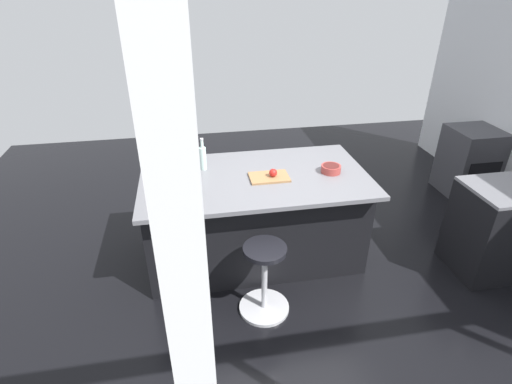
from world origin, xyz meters
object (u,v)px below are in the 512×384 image
(oven_range, at_px, (469,161))
(cutting_board, at_px, (269,177))
(kitchen_island, at_px, (254,216))
(water_bottle, at_px, (203,157))
(apple_red, at_px, (273,173))
(stool_by_window, at_px, (264,281))
(fruit_bowl, at_px, (331,168))

(oven_range, height_order, cutting_board, cutting_board)
(kitchen_island, xyz_separation_m, water_bottle, (0.46, -0.19, 0.60))
(apple_red, bearing_deg, oven_range, -160.73)
(stool_by_window, height_order, fruit_bowl, fruit_bowl)
(kitchen_island, height_order, fruit_bowl, fruit_bowl)
(stool_by_window, distance_m, fruit_bowl, 1.22)
(oven_range, height_order, fruit_bowl, fruit_bowl)
(stool_by_window, distance_m, cutting_board, 0.94)
(oven_range, xyz_separation_m, fruit_bowl, (2.30, 0.98, 0.55))
(cutting_board, relative_size, water_bottle, 1.15)
(cutting_board, relative_size, apple_red, 4.80)
(kitchen_island, height_order, stool_by_window, kitchen_island)
(fruit_bowl, bearing_deg, cutting_board, 1.49)
(stool_by_window, relative_size, water_bottle, 2.15)
(oven_range, distance_m, stool_by_window, 3.49)
(cutting_board, bearing_deg, stool_by_window, 75.62)
(apple_red, bearing_deg, fruit_bowl, -177.16)
(water_bottle, bearing_deg, stool_by_window, 113.23)
(water_bottle, bearing_deg, oven_range, -168.81)
(kitchen_island, distance_m, apple_red, 0.57)
(cutting_board, bearing_deg, kitchen_island, -43.08)
(oven_range, distance_m, water_bottle, 3.61)
(apple_red, relative_size, fruit_bowl, 0.40)
(oven_range, distance_m, fruit_bowl, 2.56)
(fruit_bowl, bearing_deg, kitchen_island, -7.66)
(oven_range, bearing_deg, fruit_bowl, 22.94)
(kitchen_island, relative_size, cutting_board, 5.86)
(water_bottle, bearing_deg, fruit_bowl, 166.35)
(water_bottle, relative_size, fruit_bowl, 1.69)
(oven_range, height_order, kitchen_island, kitchen_island)
(apple_red, bearing_deg, kitchen_island, -39.05)
(kitchen_island, distance_m, stool_by_window, 0.79)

